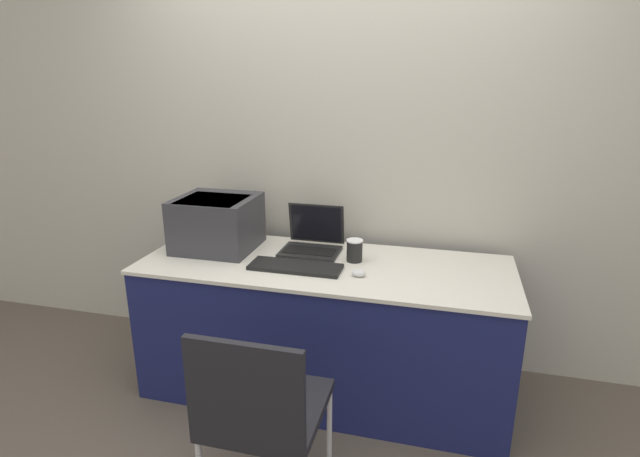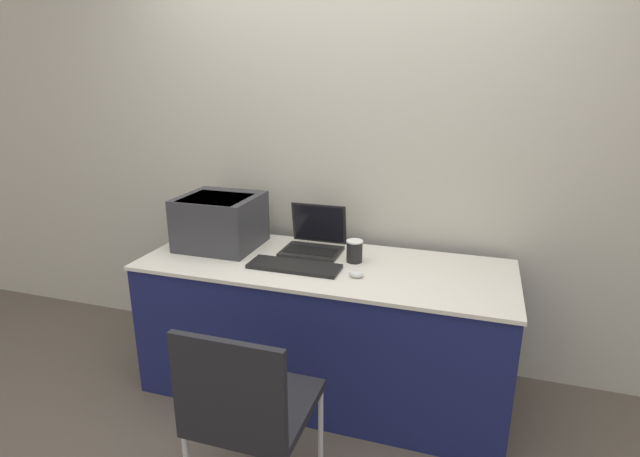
{
  "view_description": "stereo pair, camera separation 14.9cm",
  "coord_description": "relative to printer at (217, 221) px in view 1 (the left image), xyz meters",
  "views": [
    {
      "loc": [
        0.6,
        -2.04,
        1.73
      ],
      "look_at": [
        -0.03,
        0.4,
        0.94
      ],
      "focal_mm": 28.0,
      "sensor_mm": 36.0,
      "label": 1
    },
    {
      "loc": [
        0.74,
        -2.0,
        1.73
      ],
      "look_at": [
        -0.03,
        0.4,
        0.94
      ],
      "focal_mm": 28.0,
      "sensor_mm": 36.0,
      "label": 2
    }
  ],
  "objects": [
    {
      "name": "laptop_left",
      "position": [
        0.54,
        0.1,
        -0.11
      ],
      "size": [
        0.32,
        0.28,
        0.25
      ],
      "color": "black",
      "rests_on": "table"
    },
    {
      "name": "chair",
      "position": [
        0.62,
        -0.97,
        -0.42
      ],
      "size": [
        0.44,
        0.47,
        0.86
      ],
      "color": "black",
      "rests_on": "ground_plane"
    },
    {
      "name": "external_keyboard",
      "position": [
        0.53,
        -0.19,
        -0.15
      ],
      "size": [
        0.48,
        0.17,
        0.02
      ],
      "color": "black",
      "rests_on": "table"
    },
    {
      "name": "coffee_cup",
      "position": [
        0.8,
        -0.01,
        -0.1
      ],
      "size": [
        0.09,
        0.09,
        0.12
      ],
      "color": "black",
      "rests_on": "table"
    },
    {
      "name": "table",
      "position": [
        0.65,
        -0.08,
        -0.54
      ],
      "size": [
        1.97,
        0.74,
        0.76
      ],
      "color": "#191E51",
      "rests_on": "ground_plane"
    },
    {
      "name": "ground_plane",
      "position": [
        0.65,
        -0.44,
        -0.92
      ],
      "size": [
        14.0,
        14.0,
        0.0
      ],
      "primitive_type": "plane",
      "color": "brown"
    },
    {
      "name": "mouse",
      "position": [
        0.86,
        -0.21,
        -0.14
      ],
      "size": [
        0.07,
        0.05,
        0.04
      ],
      "color": "silver",
      "rests_on": "table"
    },
    {
      "name": "printer",
      "position": [
        0.0,
        0.0,
        0.0
      ],
      "size": [
        0.43,
        0.41,
        0.3
      ],
      "color": "#333338",
      "rests_on": "table"
    },
    {
      "name": "wall_back",
      "position": [
        0.65,
        0.4,
        0.38
      ],
      "size": [
        8.0,
        0.05,
        2.6
      ],
      "color": "#B7B2A3",
      "rests_on": "ground_plane"
    }
  ]
}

